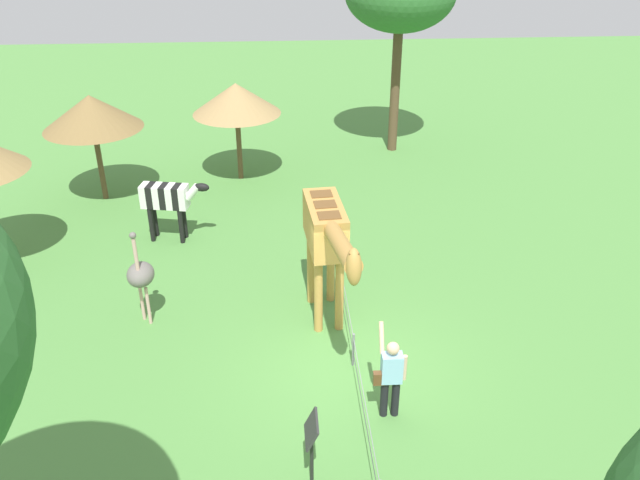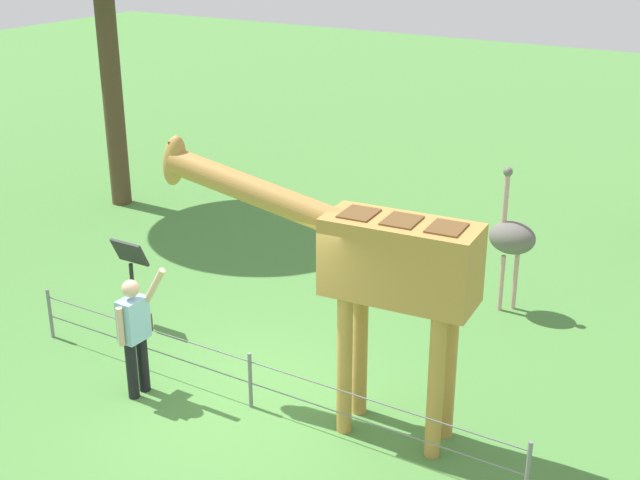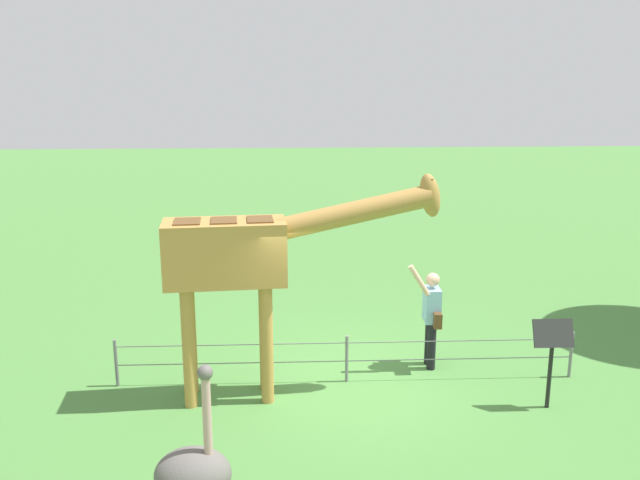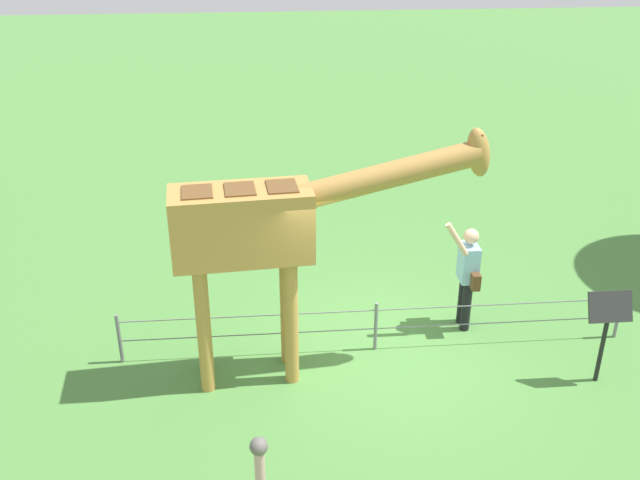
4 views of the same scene
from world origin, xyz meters
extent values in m
plane|color=#4C843D|center=(0.00, 0.00, 0.00)|extent=(60.00, 60.00, 0.00)
cylinder|color=#BC8942|center=(-1.23, -0.11, 0.88)|extent=(0.18, 0.18, 1.76)
cylinder|color=#BC8942|center=(-1.20, -0.55, 0.88)|extent=(0.18, 0.18, 1.76)
cylinder|color=#BC8942|center=(-2.33, -0.20, 0.88)|extent=(0.18, 0.18, 1.76)
cylinder|color=#BC8942|center=(-2.29, -0.64, 0.88)|extent=(0.18, 0.18, 1.76)
cube|color=#BC8942|center=(-1.76, -0.38, 2.21)|extent=(1.75, 0.84, 0.90)
cube|color=brown|center=(-1.26, -0.33, 2.67)|extent=(0.40, 0.47, 0.02)
cube|color=brown|center=(-1.76, -0.38, 2.67)|extent=(0.40, 0.47, 0.02)
cube|color=brown|center=(-2.26, -0.42, 2.67)|extent=(0.40, 0.47, 0.02)
cylinder|color=#BC8942|center=(-0.01, -0.23, 2.71)|extent=(2.41, 0.52, 0.78)
ellipsoid|color=#BC8942|center=(1.15, -0.13, 2.95)|extent=(0.42, 0.29, 0.68)
cylinder|color=brown|center=(1.15, -0.07, 3.13)|extent=(0.05, 0.05, 0.14)
cylinder|color=brown|center=(1.15, -0.19, 3.13)|extent=(0.05, 0.05, 0.14)
cylinder|color=black|center=(1.39, 0.44, 0.39)|extent=(0.14, 0.14, 0.78)
cylinder|color=black|center=(1.39, 0.64, 0.39)|extent=(0.14, 0.14, 0.78)
cube|color=#8CBFE0|center=(1.39, 0.54, 1.06)|extent=(0.24, 0.36, 0.55)
sphere|color=#D8AD8C|center=(1.39, 0.54, 1.47)|extent=(0.22, 0.22, 0.22)
cylinder|color=#D8AD8C|center=(1.14, 0.38, 1.51)|extent=(0.36, 0.08, 0.51)
cylinder|color=#D8AD8C|center=(1.39, 0.76, 1.05)|extent=(0.08, 0.08, 0.50)
cube|color=brown|center=(1.44, 0.32, 0.88)|extent=(0.12, 0.20, 0.24)
cylinder|color=#CC9E93|center=(-1.67, -4.13, 0.45)|extent=(0.07, 0.07, 0.90)
cylinder|color=#CC9E93|center=(-1.83, -4.29, 0.45)|extent=(0.07, 0.07, 0.90)
ellipsoid|color=#66605B|center=(-1.75, -4.21, 1.18)|extent=(0.70, 0.56, 0.49)
cylinder|color=#CC9E93|center=(-1.60, -4.21, 1.73)|extent=(0.08, 0.08, 0.80)
sphere|color=#66605B|center=(-1.60, -4.21, 2.18)|extent=(0.14, 0.14, 0.14)
cylinder|color=brown|center=(6.81, -4.84, 2.32)|extent=(0.40, 0.40, 4.64)
cylinder|color=black|center=(2.80, -0.91, 0.47)|extent=(0.06, 0.06, 0.95)
cube|color=#2D2D2D|center=(2.80, -0.91, 1.13)|extent=(0.56, 0.21, 0.38)
cylinder|color=slate|center=(-3.50, 0.05, 0.38)|extent=(0.05, 0.05, 0.75)
cylinder|color=slate|center=(0.00, 0.05, 0.38)|extent=(0.05, 0.05, 0.75)
cylinder|color=slate|center=(3.50, 0.05, 0.38)|extent=(0.05, 0.05, 0.75)
cube|color=slate|center=(0.00, 0.05, 0.64)|extent=(7.00, 0.01, 0.01)
cube|color=slate|center=(0.00, 0.05, 0.34)|extent=(7.00, 0.01, 0.01)
camera|label=1|loc=(10.03, -1.26, 8.33)|focal=36.78mm
camera|label=2|loc=(-5.46, 7.36, 5.83)|focal=47.96mm
camera|label=3|loc=(-0.86, -9.85, 4.81)|focal=39.27mm
camera|label=4|loc=(-1.51, -8.37, 5.91)|focal=40.82mm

